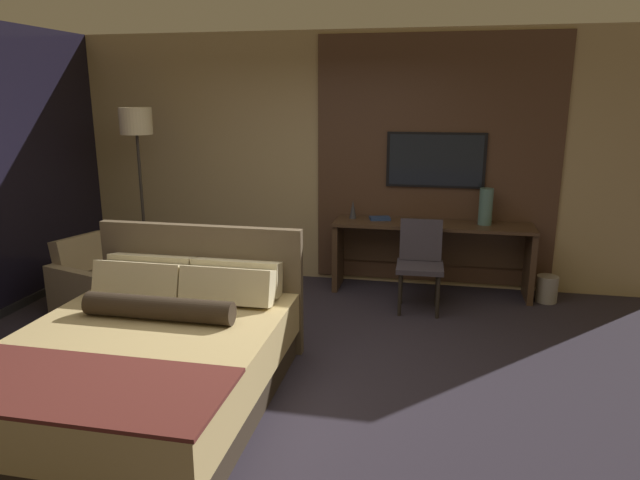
# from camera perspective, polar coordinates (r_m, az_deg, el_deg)

# --- Properties ---
(ground_plane) EXTENTS (16.00, 16.00, 0.00)m
(ground_plane) POSITION_cam_1_polar(r_m,az_deg,el_deg) (4.49, -4.54, -13.86)
(ground_plane) COLOR #28232D
(wall_back_tv_panel) EXTENTS (7.20, 0.09, 2.80)m
(wall_back_tv_panel) POSITION_cam_1_polar(r_m,az_deg,el_deg) (6.50, 3.00, 7.97)
(wall_back_tv_panel) COLOR tan
(wall_back_tv_panel) RESTS_ON ground_plane
(bed) EXTENTS (1.76, 2.18, 1.07)m
(bed) POSITION_cam_1_polar(r_m,az_deg,el_deg) (4.24, -16.85, -11.30)
(bed) COLOR #33281E
(bed) RESTS_ON ground_plane
(desk) EXTENTS (2.11, 0.50, 0.78)m
(desk) POSITION_cam_1_polar(r_m,az_deg,el_deg) (6.32, 11.09, -0.41)
(desk) COLOR #422D1E
(desk) RESTS_ON ground_plane
(tv) EXTENTS (1.06, 0.04, 0.59)m
(tv) POSITION_cam_1_polar(r_m,az_deg,el_deg) (6.35, 11.50, 7.84)
(tv) COLOR black
(desk_chair) EXTENTS (0.47, 0.47, 0.90)m
(desk_chair) POSITION_cam_1_polar(r_m,az_deg,el_deg) (5.80, 9.99, -1.64)
(desk_chair) COLOR #38333D
(desk_chair) RESTS_ON ground_plane
(armchair_by_window) EXTENTS (0.95, 0.98, 0.75)m
(armchair_by_window) POSITION_cam_1_polar(r_m,az_deg,el_deg) (6.11, -20.89, -4.41)
(armchair_by_window) COLOR #998460
(armchair_by_window) RESTS_ON ground_plane
(floor_lamp) EXTENTS (0.34, 0.34, 1.99)m
(floor_lamp) POSITION_cam_1_polar(r_m,az_deg,el_deg) (6.44, -17.82, 9.79)
(floor_lamp) COLOR #282623
(floor_lamp) RESTS_ON ground_plane
(vase_tall) EXTENTS (0.14, 0.14, 0.39)m
(vase_tall) POSITION_cam_1_polar(r_m,az_deg,el_deg) (6.26, 16.24, 3.23)
(vase_tall) COLOR #4C706B
(vase_tall) RESTS_ON desk
(vase_short) EXTENTS (0.08, 0.08, 0.21)m
(vase_short) POSITION_cam_1_polar(r_m,az_deg,el_deg) (6.34, 3.31, 3.09)
(vase_short) COLOR #333338
(vase_short) RESTS_ON desk
(book) EXTENTS (0.25, 0.20, 0.03)m
(book) POSITION_cam_1_polar(r_m,az_deg,el_deg) (6.32, 6.00, 2.17)
(book) COLOR navy
(book) RESTS_ON desk
(waste_bin) EXTENTS (0.22, 0.22, 0.28)m
(waste_bin) POSITION_cam_1_polar(r_m,az_deg,el_deg) (6.46, 21.73, -4.56)
(waste_bin) COLOR gray
(waste_bin) RESTS_ON ground_plane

